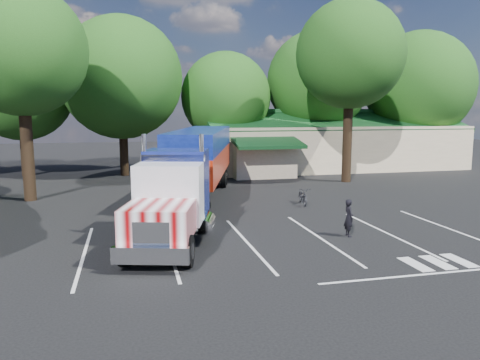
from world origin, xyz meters
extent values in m
plane|color=black|center=(0.00, 0.00, 0.00)|extent=(120.00, 120.00, 0.00)
cube|color=beige|center=(14.00, 18.00, 2.00)|extent=(24.00, 11.00, 4.00)
cube|color=#13451E|center=(14.00, 15.60, 4.50)|extent=(24.20, 6.25, 2.10)
cube|color=#13451E|center=(14.00, 20.40, 4.50)|extent=(24.20, 6.25, 2.10)
cube|color=beige|center=(6.00, 12.30, 1.40)|extent=(5.00, 2.50, 2.80)
cube|color=#13451E|center=(6.00, 11.00, 2.90)|extent=(5.40, 3.19, 0.80)
cylinder|color=black|center=(-13.00, 17.80, 2.00)|extent=(0.70, 0.70, 4.00)
sphere|color=#1C4513|center=(-13.00, 17.80, 7.15)|extent=(8.40, 8.40, 8.40)
cylinder|color=black|center=(-5.00, 16.20, 2.15)|extent=(0.70, 0.70, 4.30)
sphere|color=#1C4513|center=(-5.00, 16.20, 8.05)|extent=(10.00, 10.00, 10.00)
cylinder|color=black|center=(4.00, 17.50, 1.80)|extent=(0.70, 0.70, 3.60)
sphere|color=#1C4513|center=(4.00, 17.50, 6.60)|extent=(8.00, 8.00, 8.00)
cylinder|color=black|center=(13.00, 18.00, 2.25)|extent=(0.70, 0.70, 4.50)
sphere|color=#1C4513|center=(13.00, 18.00, 8.10)|extent=(9.60, 9.60, 9.60)
cylinder|color=black|center=(23.00, 16.80, 1.95)|extent=(0.70, 0.70, 3.90)
sphere|color=#1C4513|center=(23.00, 16.80, 7.80)|extent=(10.40, 10.40, 10.40)
cylinder|color=black|center=(-10.50, 6.00, 3.00)|extent=(0.70, 0.70, 6.00)
sphere|color=#1C4513|center=(-10.50, 6.00, 8.85)|extent=(7.60, 7.60, 7.60)
cylinder|color=black|center=(11.50, 8.50, 3.25)|extent=(0.70, 0.70, 6.50)
sphere|color=#1C4513|center=(11.50, 8.50, 9.50)|extent=(8.00, 8.00, 8.00)
cube|color=black|center=(-3.00, -5.21, 0.77)|extent=(2.95, 7.24, 0.26)
cube|color=white|center=(-4.05, -8.94, 0.67)|extent=(2.55, 0.95, 0.57)
cube|color=white|center=(-3.99, -8.74, 1.29)|extent=(1.23, 0.45, 0.93)
cube|color=white|center=(-3.67, -7.60, 1.50)|extent=(2.96, 3.03, 1.19)
cube|color=silver|center=(-3.11, -5.61, 2.12)|extent=(2.93, 2.29, 2.37)
cube|color=black|center=(-3.29, -6.25, 2.63)|extent=(2.31, 0.72, 1.03)
cube|color=white|center=(-2.88, -4.76, 3.46)|extent=(2.61, 0.82, 0.26)
cube|color=#0C1954|center=(-2.61, -3.82, 2.32)|extent=(3.04, 2.69, 2.79)
cylinder|color=white|center=(-4.01, -4.39, 2.68)|extent=(0.23, 0.23, 3.51)
cylinder|color=white|center=(-1.72, -5.04, 2.68)|extent=(0.23, 0.23, 3.51)
cylinder|color=white|center=(-4.32, -4.74, 0.77)|extent=(1.10, 1.77, 0.68)
cylinder|color=white|center=(-1.63, -5.49, 0.77)|extent=(1.10, 1.77, 0.68)
cube|color=white|center=(-0.18, 4.83, 2.22)|extent=(6.15, 13.45, 1.55)
cube|color=#091656|center=(-0.18, 4.83, 3.61)|extent=(6.15, 13.45, 1.24)
cube|color=black|center=(0.99, 9.00, 0.88)|extent=(2.17, 3.81, 0.36)
cube|color=black|center=(-2.39, -0.34, 0.72)|extent=(0.15, 0.15, 1.45)
cube|color=black|center=(-1.00, -0.74, 0.72)|extent=(0.15, 0.15, 1.45)
cube|color=white|center=(1.63, 11.29, 0.46)|extent=(2.42, 0.79, 0.12)
cylinder|color=black|center=(-4.85, -7.80, 0.57)|extent=(0.65, 1.19, 1.14)
cylinder|color=black|center=(-2.77, -8.39, 0.57)|extent=(0.65, 1.19, 1.14)
cylinder|color=black|center=(-3.57, -3.23, 0.57)|extent=(0.65, 1.19, 1.14)
cylinder|color=black|center=(-1.48, -3.81, 0.57)|extent=(0.65, 1.19, 1.14)
cylinder|color=black|center=(-3.26, -2.14, 0.57)|extent=(0.65, 1.19, 1.14)
cylinder|color=black|center=(-1.18, -2.72, 0.57)|extent=(0.65, 1.19, 1.14)
cylinder|color=black|center=(-0.28, 8.50, 0.57)|extent=(0.65, 1.19, 1.14)
cylinder|color=black|center=(1.81, 7.91, 0.57)|extent=(0.65, 1.19, 1.14)
cylinder|color=black|center=(0.06, 9.69, 0.57)|extent=(0.65, 1.19, 1.14)
cylinder|color=black|center=(2.14, 9.11, 0.57)|extent=(0.65, 1.19, 1.14)
imported|color=black|center=(4.50, -6.00, 0.81)|extent=(0.43, 0.62, 1.63)
imported|color=black|center=(5.10, 1.00, 0.50)|extent=(0.93, 1.98, 1.00)
imported|color=#9EA1A6|center=(12.00, 14.00, 0.77)|extent=(4.94, 2.64, 1.55)
camera|label=1|loc=(-4.63, -24.02, 5.37)|focal=35.00mm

